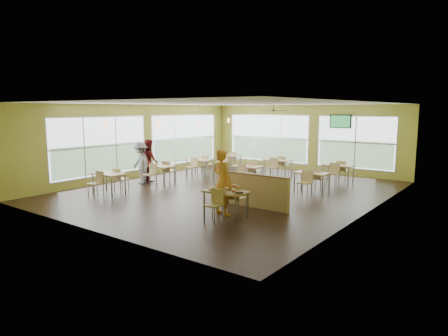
{
  "coord_description": "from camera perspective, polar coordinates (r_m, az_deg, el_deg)",
  "views": [
    {
      "loc": [
        8.48,
        -11.68,
        2.99
      ],
      "look_at": [
        0.73,
        -1.39,
        1.09
      ],
      "focal_mm": 32.0,
      "sensor_mm": 36.0,
      "label": 1
    }
  ],
  "objects": [
    {
      "name": "main_table",
      "position": [
        11.08,
        0.25,
        -3.9
      ],
      "size": [
        1.22,
        1.52,
        0.87
      ],
      "color": "tan",
      "rests_on": "floor"
    },
    {
      "name": "pendant_lights",
      "position": [
        17.01,
        -6.43,
        6.53
      ],
      "size": [
        0.11,
        7.31,
        0.86
      ],
      "color": "#2D2119",
      "rests_on": "ceiling"
    },
    {
      "name": "window_bays",
      "position": [
        18.54,
        -0.02,
        3.7
      ],
      "size": [
        9.24,
        10.24,
        2.38
      ],
      "color": "white",
      "rests_on": "room"
    },
    {
      "name": "dining_tables",
      "position": [
        16.6,
        1.55,
        0.22
      ],
      "size": [
        6.92,
        8.72,
        0.87
      ],
      "color": "tan",
      "rests_on": "floor"
    },
    {
      "name": "cup_red_near",
      "position": [
        10.97,
        0.32,
        -3.05
      ],
      "size": [
        0.09,
        0.09,
        0.31
      ],
      "color": "white",
      "rests_on": "main_table"
    },
    {
      "name": "tv_backwall",
      "position": [
        18.81,
        16.29,
        6.41
      ],
      "size": [
        1.0,
        0.07,
        0.6
      ],
      "color": "black",
      "rests_on": "wall_back"
    },
    {
      "name": "patron_grey",
      "position": [
        16.43,
        -11.83,
        0.72
      ],
      "size": [
        1.23,
        0.9,
        1.7
      ],
      "primitive_type": "imported",
      "rotation": [
        0.0,
        0.0,
        -0.27
      ],
      "color": "slate",
      "rests_on": "floor"
    },
    {
      "name": "food_basket",
      "position": [
        10.74,
        2.21,
        -3.46
      ],
      "size": [
        0.26,
        0.26,
        0.06
      ],
      "color": "black",
      "rests_on": "main_table"
    },
    {
      "name": "half_wall_divider",
      "position": [
        12.27,
        4.31,
        -3.23
      ],
      "size": [
        2.4,
        0.14,
        1.04
      ],
      "color": "tan",
      "rests_on": "floor"
    },
    {
      "name": "wrapper_right",
      "position": [
        10.72,
        0.05,
        -3.57
      ],
      "size": [
        0.17,
        0.15,
        0.04
      ],
      "primitive_type": "ellipsoid",
      "rotation": [
        0.0,
        0.0,
        -0.17
      ],
      "color": "olive",
      "rests_on": "main_table"
    },
    {
      "name": "wrapper_mid",
      "position": [
        11.16,
        0.86,
        -3.06
      ],
      "size": [
        0.21,
        0.2,
        0.05
      ],
      "primitive_type": "ellipsoid",
      "rotation": [
        0.0,
        0.0,
        0.18
      ],
      "color": "olive",
      "rests_on": "main_table"
    },
    {
      "name": "ketchup_cup",
      "position": [
        10.5,
        1.68,
        -3.86
      ],
      "size": [
        0.06,
        0.06,
        0.02
      ],
      "primitive_type": "cylinder",
      "color": "#B9250A",
      "rests_on": "main_table"
    },
    {
      "name": "cup_blue",
      "position": [
        11.1,
        -1.44,
        -2.88
      ],
      "size": [
        0.1,
        0.1,
        0.35
      ],
      "color": "white",
      "rests_on": "main_table"
    },
    {
      "name": "room",
      "position": [
        14.5,
        1.02,
        2.89
      ],
      "size": [
        12.0,
        12.04,
        3.2
      ],
      "color": "black",
      "rests_on": "ground"
    },
    {
      "name": "cup_red_far",
      "position": [
        10.68,
        1.38,
        -3.31
      ],
      "size": [
        0.1,
        0.1,
        0.36
      ],
      "color": "white",
      "rests_on": "main_table"
    },
    {
      "name": "wrapper_left",
      "position": [
        11.15,
        -1.94,
        -3.11
      ],
      "size": [
        0.18,
        0.17,
        0.04
      ],
      "primitive_type": "ellipsoid",
      "rotation": [
        0.0,
        0.0,
        -0.3
      ],
      "color": "olive",
      "rests_on": "main_table"
    },
    {
      "name": "cup_yellow",
      "position": [
        10.99,
        -1.37,
        -3.02
      ],
      "size": [
        0.09,
        0.09,
        0.32
      ],
      "color": "white",
      "rests_on": "main_table"
    },
    {
      "name": "patron_maroon",
      "position": [
        16.87,
        -10.67,
        1.07
      ],
      "size": [
        1.06,
        0.96,
        1.77
      ],
      "primitive_type": "imported",
      "rotation": [
        0.0,
        0.0,
        2.72
      ],
      "color": "#5B1415",
      "rests_on": "floor"
    },
    {
      "name": "man_plaid",
      "position": [
        11.3,
        -0.24,
        -2.01
      ],
      "size": [
        0.77,
        0.58,
        1.9
      ],
      "primitive_type": "imported",
      "rotation": [
        0.0,
        0.0,
        2.95
      ],
      "color": "orange",
      "rests_on": "floor"
    },
    {
      "name": "ceiling_fan",
      "position": [
        16.95,
        7.06,
        8.18
      ],
      "size": [
        1.25,
        1.25,
        0.29
      ],
      "color": "#2D2119",
      "rests_on": "ceiling"
    }
  ]
}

